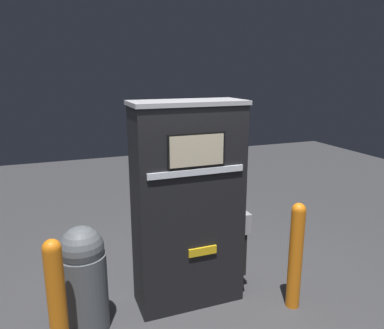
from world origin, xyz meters
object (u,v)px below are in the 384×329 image
(gas_pump, at_px, (188,205))
(safety_bollard_far, at_px, (57,299))
(safety_bollard, at_px, (296,254))
(trash_bin, at_px, (84,278))

(gas_pump, bearing_deg, safety_bollard_far, -161.30)
(gas_pump, relative_size, safety_bollard, 1.87)
(trash_bin, distance_m, safety_bollard_far, 0.40)
(trash_bin, bearing_deg, safety_bollard, -11.33)
(safety_bollard_far, bearing_deg, trash_bin, 54.63)
(safety_bollard, distance_m, trash_bin, 1.97)
(safety_bollard_far, bearing_deg, safety_bollard, -1.72)
(safety_bollard, relative_size, safety_bollard_far, 1.02)
(trash_bin, bearing_deg, safety_bollard_far, -125.37)
(gas_pump, xyz_separation_m, safety_bollard, (0.91, -0.48, -0.44))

